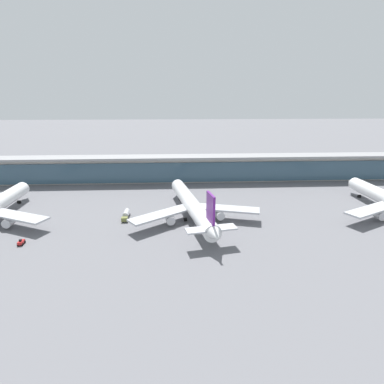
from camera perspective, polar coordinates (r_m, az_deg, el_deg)
ground_plane at (r=110.78m, az=0.59°, el=-7.32°), size 1200.00×1200.00×0.00m
airliner_centre_stand at (r=119.04m, az=0.07°, el=-2.59°), size 50.73×66.80×17.88m
service_truck_near_nose_red at (r=115.22m, az=-29.63°, el=-8.27°), size 1.88×2.96×2.05m
service_truck_mid_apron_olive at (r=123.75m, az=-12.40°, el=-4.16°), size 2.53×8.62×2.95m
terminal_building at (r=173.02m, az=-0.85°, el=4.55°), size 285.16×12.80×15.20m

